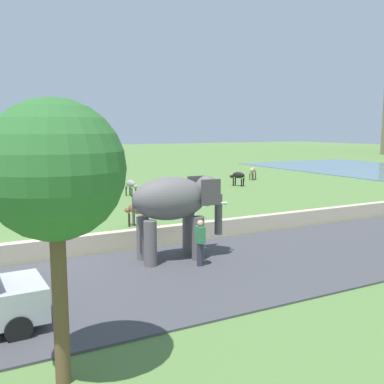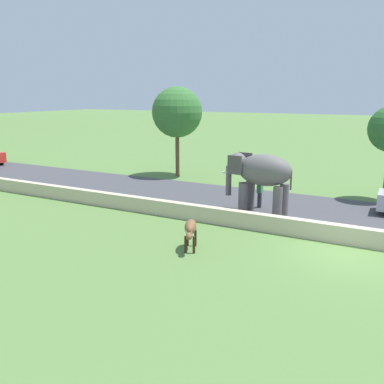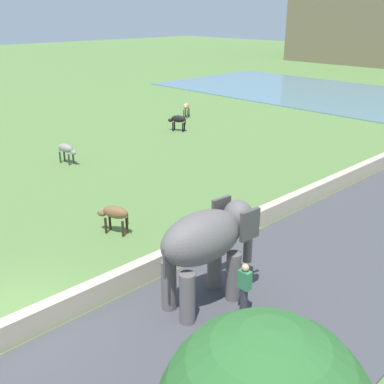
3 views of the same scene
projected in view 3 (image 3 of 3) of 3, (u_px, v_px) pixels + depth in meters
ground_plane at (12, 314)px, 13.31m from camera, size 220.00×220.00×0.00m
barrier_wall at (359, 172)px, 23.93m from camera, size 0.40×110.00×0.74m
lake at (326, 93)px, 48.36m from camera, size 36.00×18.00×0.08m
elephant at (208, 241)px, 13.14m from camera, size 1.59×3.51×2.99m
person_beside_elephant at (244, 288)px, 13.04m from camera, size 0.36×0.22×1.63m
cow_black at (178, 120)px, 33.18m from camera, size 1.39×0.90×1.15m
cow_brown at (114, 214)px, 17.87m from camera, size 1.40×0.86×1.15m
cow_tan at (186, 107)px, 37.60m from camera, size 1.11×1.30×1.15m
cow_grey at (66, 149)px, 26.12m from camera, size 1.42×0.63×1.15m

